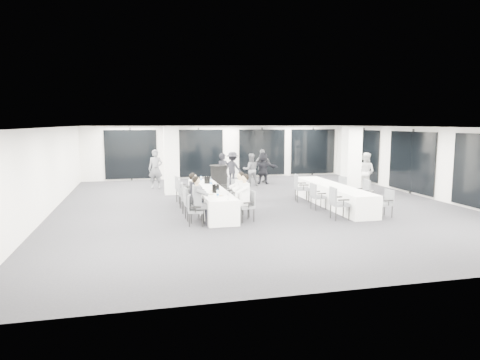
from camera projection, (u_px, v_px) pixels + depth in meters
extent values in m
cube|color=black|center=(257.00, 205.00, 15.43)|extent=(14.00, 16.00, 0.02)
cube|color=white|center=(258.00, 127.00, 15.06)|extent=(14.00, 16.00, 0.02)
cube|color=silver|center=(46.00, 172.00, 13.64)|extent=(0.02, 16.00, 2.80)
cube|color=silver|center=(428.00, 163.00, 16.86)|extent=(0.02, 16.00, 2.80)
cube|color=silver|center=(217.00, 152.00, 22.97)|extent=(14.00, 0.02, 2.80)
cube|color=silver|center=(380.00, 212.00, 7.52)|extent=(14.00, 0.02, 2.80)
cube|color=black|center=(217.00, 153.00, 22.91)|extent=(13.60, 0.06, 2.50)
cube|color=black|center=(411.00, 162.00, 17.81)|extent=(0.06, 14.00, 2.50)
cube|color=white|center=(171.00, 161.00, 17.69)|extent=(0.60, 0.60, 2.80)
cube|color=white|center=(351.00, 162.00, 17.18)|extent=(0.60, 0.60, 2.80)
cube|color=white|center=(210.00, 199.00, 14.53)|extent=(0.90, 5.00, 0.75)
cube|color=white|center=(333.00, 195.00, 15.29)|extent=(0.90, 5.00, 0.75)
cylinder|color=black|center=(219.00, 178.00, 18.63)|extent=(0.71, 0.71, 1.11)
cylinder|color=black|center=(219.00, 166.00, 18.56)|extent=(0.81, 0.81, 0.02)
cube|color=#515459|center=(196.00, 211.00, 12.35)|extent=(0.53, 0.54, 0.07)
cube|color=#515459|center=(189.00, 203.00, 12.33)|extent=(0.16, 0.43, 0.43)
cylinder|color=black|center=(191.00, 217.00, 12.57)|extent=(0.03, 0.03, 0.38)
cylinder|color=black|center=(189.00, 220.00, 12.20)|extent=(0.03, 0.03, 0.38)
cylinder|color=black|center=(204.00, 217.00, 12.56)|extent=(0.03, 0.03, 0.38)
cylinder|color=black|center=(202.00, 220.00, 12.20)|extent=(0.03, 0.03, 0.38)
cube|color=black|center=(197.00, 204.00, 12.56)|extent=(0.31, 0.12, 0.04)
cube|color=black|center=(195.00, 207.00, 12.10)|extent=(0.31, 0.12, 0.04)
cube|color=#515459|center=(193.00, 204.00, 13.07)|extent=(0.51, 0.53, 0.08)
cube|color=#515459|center=(185.00, 196.00, 12.97)|extent=(0.09, 0.49, 0.49)
cylinder|color=black|center=(185.00, 212.00, 13.25)|extent=(0.04, 0.04, 0.43)
cylinder|color=black|center=(188.00, 214.00, 12.85)|extent=(0.04, 0.04, 0.43)
cylinder|color=black|center=(199.00, 211.00, 13.37)|extent=(0.04, 0.04, 0.43)
cylinder|color=black|center=(201.00, 214.00, 12.97)|extent=(0.04, 0.04, 0.43)
cube|color=black|center=(192.00, 197.00, 13.30)|extent=(0.36, 0.06, 0.04)
cube|color=black|center=(195.00, 200.00, 12.80)|extent=(0.36, 0.06, 0.04)
cube|color=#515459|center=(189.00, 199.00, 14.11)|extent=(0.54, 0.56, 0.08)
cube|color=#515459|center=(182.00, 190.00, 14.05)|extent=(0.12, 0.49, 0.48)
cylinder|color=black|center=(183.00, 205.00, 14.33)|extent=(0.04, 0.04, 0.43)
cylinder|color=black|center=(183.00, 208.00, 13.92)|extent=(0.04, 0.04, 0.43)
cylinder|color=black|center=(196.00, 205.00, 14.38)|extent=(0.04, 0.04, 0.43)
cylinder|color=black|center=(196.00, 207.00, 13.96)|extent=(0.04, 0.04, 0.43)
cube|color=black|center=(189.00, 192.00, 14.35)|extent=(0.36, 0.08, 0.04)
cube|color=black|center=(189.00, 194.00, 13.83)|extent=(0.36, 0.08, 0.04)
cube|color=#515459|center=(186.00, 194.00, 15.00)|extent=(0.53, 0.55, 0.08)
cube|color=#515459|center=(179.00, 186.00, 14.93)|extent=(0.11, 0.49, 0.48)
cylinder|color=black|center=(180.00, 200.00, 15.21)|extent=(0.04, 0.04, 0.43)
cylinder|color=black|center=(180.00, 202.00, 14.80)|extent=(0.04, 0.04, 0.43)
cylinder|color=black|center=(192.00, 200.00, 15.27)|extent=(0.04, 0.04, 0.43)
cylinder|color=black|center=(192.00, 202.00, 14.86)|extent=(0.04, 0.04, 0.43)
cube|color=black|center=(186.00, 188.00, 15.24)|extent=(0.36, 0.08, 0.04)
cube|color=black|center=(186.00, 190.00, 14.72)|extent=(0.36, 0.08, 0.04)
cube|color=#515459|center=(183.00, 190.00, 15.90)|extent=(0.54, 0.56, 0.08)
cube|color=#515459|center=(177.00, 183.00, 15.78)|extent=(0.13, 0.48, 0.48)
cylinder|color=black|center=(177.00, 196.00, 16.05)|extent=(0.04, 0.04, 0.42)
cylinder|color=black|center=(179.00, 198.00, 15.66)|extent=(0.04, 0.04, 0.42)
cylinder|color=black|center=(187.00, 196.00, 16.19)|extent=(0.04, 0.04, 0.42)
cylinder|color=black|center=(190.00, 197.00, 15.81)|extent=(0.04, 0.04, 0.42)
cube|color=black|center=(182.00, 185.00, 16.11)|extent=(0.35, 0.09, 0.04)
cube|color=black|center=(185.00, 186.00, 15.63)|extent=(0.35, 0.09, 0.04)
cube|color=#515459|center=(245.00, 207.00, 12.88)|extent=(0.54, 0.56, 0.08)
cube|color=#515459|center=(252.00, 198.00, 12.94)|extent=(0.15, 0.45, 0.45)
cylinder|color=black|center=(254.00, 215.00, 12.82)|extent=(0.04, 0.04, 0.40)
cylinder|color=black|center=(248.00, 213.00, 13.17)|extent=(0.04, 0.04, 0.40)
cylinder|color=black|center=(242.00, 216.00, 12.65)|extent=(0.04, 0.04, 0.40)
cylinder|color=black|center=(236.00, 214.00, 13.00)|extent=(0.04, 0.04, 0.40)
cube|color=black|center=(249.00, 203.00, 12.64)|extent=(0.33, 0.11, 0.04)
cube|color=black|center=(242.00, 200.00, 13.08)|extent=(0.33, 0.11, 0.04)
cube|color=#515459|center=(240.00, 203.00, 13.47)|extent=(0.56, 0.58, 0.08)
cube|color=#515459|center=(247.00, 194.00, 13.53)|extent=(0.17, 0.46, 0.46)
cylinder|color=black|center=(249.00, 211.00, 13.42)|extent=(0.04, 0.04, 0.41)
cylinder|color=black|center=(243.00, 209.00, 13.77)|extent=(0.04, 0.04, 0.41)
cylinder|color=black|center=(238.00, 212.00, 13.23)|extent=(0.04, 0.04, 0.41)
cylinder|color=black|center=(232.00, 210.00, 13.58)|extent=(0.04, 0.04, 0.41)
cube|color=black|center=(244.00, 199.00, 13.23)|extent=(0.34, 0.12, 0.04)
cube|color=black|center=(237.00, 196.00, 13.66)|extent=(0.34, 0.12, 0.04)
cube|color=#515459|center=(233.00, 197.00, 14.51)|extent=(0.58, 0.59, 0.08)
cube|color=#515459|center=(239.00, 188.00, 14.57)|extent=(0.17, 0.48, 0.48)
cylinder|color=black|center=(241.00, 204.00, 14.45)|extent=(0.04, 0.04, 0.43)
cylinder|color=black|center=(236.00, 202.00, 14.82)|extent=(0.04, 0.04, 0.43)
cylinder|color=black|center=(230.00, 205.00, 14.27)|extent=(0.04, 0.04, 0.43)
cylinder|color=black|center=(225.00, 203.00, 14.64)|extent=(0.04, 0.04, 0.43)
cube|color=black|center=(236.00, 193.00, 14.26)|extent=(0.35, 0.12, 0.04)
cube|color=black|center=(230.00, 190.00, 14.72)|extent=(0.35, 0.12, 0.04)
cube|color=#515459|center=(229.00, 194.00, 15.15)|extent=(0.55, 0.57, 0.08)
cube|color=#515459|center=(235.00, 186.00, 15.21)|extent=(0.16, 0.46, 0.46)
cylinder|color=black|center=(237.00, 201.00, 15.09)|extent=(0.04, 0.04, 0.41)
cylinder|color=black|center=(232.00, 199.00, 15.44)|extent=(0.04, 0.04, 0.41)
cylinder|color=black|center=(226.00, 202.00, 14.91)|extent=(0.04, 0.04, 0.41)
cylinder|color=black|center=(222.00, 200.00, 15.27)|extent=(0.04, 0.04, 0.41)
cube|color=black|center=(232.00, 190.00, 14.90)|extent=(0.34, 0.11, 0.04)
cube|color=black|center=(226.00, 188.00, 15.34)|extent=(0.34, 0.11, 0.04)
cube|color=#515459|center=(223.00, 190.00, 16.23)|extent=(0.50, 0.51, 0.07)
cube|color=#515459|center=(228.00, 183.00, 16.21)|extent=(0.13, 0.43, 0.43)
cylinder|color=black|center=(228.00, 197.00, 16.09)|extent=(0.03, 0.03, 0.38)
cylinder|color=black|center=(228.00, 195.00, 16.46)|extent=(0.03, 0.03, 0.38)
cylinder|color=black|center=(218.00, 197.00, 16.07)|extent=(0.03, 0.03, 0.38)
cylinder|color=black|center=(218.00, 195.00, 16.44)|extent=(0.03, 0.03, 0.38)
cube|color=black|center=(223.00, 187.00, 15.98)|extent=(0.32, 0.09, 0.04)
cube|color=black|center=(223.00, 185.00, 16.44)|extent=(0.32, 0.09, 0.04)
cube|color=#515459|center=(340.00, 204.00, 13.11)|extent=(0.51, 0.53, 0.08)
cube|color=#515459|center=(333.00, 195.00, 13.03)|extent=(0.09, 0.49, 0.48)
cylinder|color=black|center=(331.00, 211.00, 13.31)|extent=(0.04, 0.04, 0.43)
cylinder|color=black|center=(336.00, 214.00, 12.90)|extent=(0.04, 0.04, 0.43)
cylinder|color=black|center=(343.00, 211.00, 13.38)|extent=(0.04, 0.04, 0.43)
cylinder|color=black|center=(349.00, 214.00, 12.97)|extent=(0.04, 0.04, 0.43)
cube|color=black|center=(337.00, 197.00, 13.34)|extent=(0.36, 0.06, 0.04)
cube|color=black|center=(344.00, 200.00, 12.83)|extent=(0.36, 0.06, 0.04)
cube|color=#515459|center=(318.00, 197.00, 14.66)|extent=(0.45, 0.47, 0.08)
cube|color=#515459|center=(313.00, 190.00, 14.57)|extent=(0.08, 0.43, 0.43)
cylinder|color=black|center=(311.00, 203.00, 14.82)|extent=(0.03, 0.03, 0.39)
cylinder|color=black|center=(316.00, 205.00, 14.47)|extent=(0.03, 0.03, 0.39)
cylinder|color=black|center=(321.00, 202.00, 14.93)|extent=(0.03, 0.03, 0.39)
cylinder|color=black|center=(326.00, 204.00, 14.57)|extent=(0.03, 0.03, 0.39)
cube|color=black|center=(316.00, 191.00, 14.87)|extent=(0.32, 0.05, 0.04)
cube|color=black|center=(322.00, 194.00, 14.42)|extent=(0.32, 0.05, 0.04)
cube|color=#515459|center=(302.00, 189.00, 16.11)|extent=(0.59, 0.61, 0.09)
cube|color=#515459|center=(296.00, 181.00, 16.06)|extent=(0.16, 0.50, 0.50)
cylinder|color=black|center=(295.00, 195.00, 16.35)|extent=(0.04, 0.04, 0.44)
cylinder|color=black|center=(297.00, 197.00, 15.93)|extent=(0.04, 0.04, 0.44)
cylinder|color=black|center=(307.00, 195.00, 16.37)|extent=(0.04, 0.04, 0.44)
cylinder|color=black|center=(309.00, 197.00, 15.94)|extent=(0.04, 0.04, 0.44)
cube|color=black|center=(301.00, 183.00, 16.35)|extent=(0.37, 0.11, 0.04)
cube|color=black|center=(304.00, 185.00, 15.82)|extent=(0.37, 0.11, 0.04)
cube|color=#515459|center=(384.00, 204.00, 13.45)|extent=(0.47, 0.48, 0.07)
cube|color=#515459|center=(389.00, 196.00, 13.49)|extent=(0.10, 0.42, 0.42)
cylinder|color=black|center=(392.00, 212.00, 13.37)|extent=(0.03, 0.03, 0.37)
cylinder|color=black|center=(384.00, 210.00, 13.71)|extent=(0.03, 0.03, 0.37)
cylinder|color=black|center=(382.00, 213.00, 13.25)|extent=(0.03, 0.03, 0.37)
cylinder|color=black|center=(375.00, 210.00, 13.59)|extent=(0.03, 0.03, 0.37)
cube|color=black|center=(389.00, 201.00, 13.22)|extent=(0.31, 0.07, 0.04)
cube|color=black|center=(379.00, 198.00, 13.64)|extent=(0.31, 0.07, 0.04)
cube|color=#515459|center=(360.00, 195.00, 14.87)|extent=(0.52, 0.54, 0.08)
cube|color=#515459|center=(367.00, 187.00, 14.86)|extent=(0.10, 0.48, 0.48)
cylinder|color=black|center=(368.00, 203.00, 14.73)|extent=(0.04, 0.04, 0.43)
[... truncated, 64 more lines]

